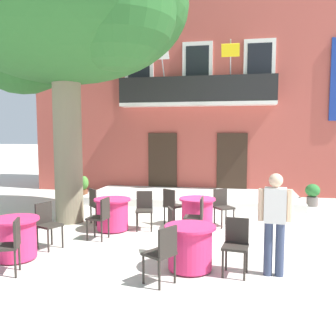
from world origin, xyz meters
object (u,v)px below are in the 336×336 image
cafe_chair_far_side_0 (97,204)px  cafe_chair_far_side_2 (144,207)px  cafe_chair_front_1 (163,251)px  cafe_chair_near_tree_1 (222,205)px  cafe_table_near_tree (197,213)px  cafe_chair_far_side_1 (101,215)px  ground_planter_right (312,194)px  cafe_chair_front_0 (176,228)px  pedestrian_near_entrance (275,218)px  cafe_table_front (190,247)px  cafe_chair_near_tree_0 (197,215)px  pedestrian_mid_plaza (70,180)px  cafe_chair_middle_0 (47,222)px  cafe_table_far_side (113,214)px  plane_tree (62,14)px  cafe_table_middle (15,238)px  cafe_chair_front_2 (236,242)px  cafe_chair_near_tree_2 (172,204)px  cafe_chair_middle_2 (10,243)px  ground_planter_left (84,186)px

cafe_chair_far_side_0 → cafe_chair_far_side_2: (1.30, -0.24, 0.00)m
cafe_chair_front_1 → cafe_chair_far_side_0: same height
cafe_chair_near_tree_1 → cafe_table_near_tree: bearing=-139.5°
cafe_chair_far_side_1 → ground_planter_right: bearing=41.7°
cafe_chair_front_0 → pedestrian_near_entrance: pedestrian_near_entrance is taller
cafe_table_front → cafe_chair_far_side_1: cafe_chair_far_side_1 is taller
cafe_chair_far_side_2 → cafe_chair_near_tree_1: bearing=20.6°
cafe_chair_near_tree_0 → pedestrian_mid_plaza: bearing=151.6°
cafe_chair_middle_0 → cafe_chair_front_0: size_ratio=1.00×
cafe_chair_far_side_0 → cafe_chair_far_side_2: same height
cafe_table_front → cafe_table_far_side: bearing=134.7°
plane_tree → cafe_table_middle: bearing=-82.1°
cafe_chair_near_tree_1 → cafe_chair_far_side_0: bearing=-172.0°
cafe_chair_far_side_2 → pedestrian_near_entrance: pedestrian_near_entrance is taller
cafe_chair_far_side_2 → ground_planter_right: size_ratio=1.29×
pedestrian_mid_plaza → cafe_chair_far_side_2: bearing=-30.9°
cafe_table_front → cafe_table_far_side: (-2.11, 2.13, 0.00)m
pedestrian_mid_plaza → cafe_chair_near_tree_0: bearing=-28.4°
cafe_table_far_side → cafe_table_front: bearing=-45.3°
plane_tree → cafe_chair_front_1: 6.70m
cafe_table_front → cafe_chair_front_1: size_ratio=0.95×
cafe_table_near_tree → cafe_table_far_side: 2.01m
cafe_chair_front_2 → cafe_chair_near_tree_1: bearing=96.2°
cafe_table_far_side → pedestrian_mid_plaza: pedestrian_mid_plaza is taller
cafe_chair_front_1 → cafe_table_far_side: size_ratio=1.05×
cafe_chair_near_tree_2 → cafe_table_front: 3.02m
cafe_chair_near_tree_0 → cafe_chair_front_2: same height
cafe_table_middle → pedestrian_near_entrance: pedestrian_near_entrance is taller
cafe_table_front → cafe_chair_front_0: size_ratio=0.95×
cafe_chair_far_side_0 → cafe_chair_far_side_1: (0.59, -1.23, 0.00)m
cafe_table_front → cafe_chair_far_side_2: (-1.40, 2.37, 0.14)m
cafe_table_middle → cafe_chair_middle_0: cafe_chair_middle_0 is taller
cafe_chair_near_tree_0 → cafe_chair_front_0: bearing=-103.2°
cafe_chair_middle_2 → cafe_chair_front_0: size_ratio=1.00×
cafe_chair_middle_0 → cafe_chair_far_side_2: 2.33m
cafe_chair_near_tree_0 → cafe_chair_middle_0: (-2.88, -1.17, 0.00)m
cafe_chair_middle_2 → pedestrian_mid_plaza: (-1.22, 4.69, 0.38)m
cafe_table_far_side → ground_planter_left: size_ratio=1.10×
cafe_chair_near_tree_2 → cafe_chair_front_1: (0.49, -3.58, 0.00)m
cafe_chair_near_tree_1 → cafe_table_far_side: size_ratio=1.05×
cafe_chair_front_0 → cafe_table_far_side: size_ratio=1.05×
cafe_table_front → cafe_chair_front_2: 0.77m
cafe_chair_middle_0 → pedestrian_mid_plaza: pedestrian_mid_plaza is taller
cafe_chair_middle_2 → cafe_chair_front_0: 2.86m
cafe_chair_near_tree_0 → cafe_chair_front_2: 2.02m
cafe_chair_far_side_1 → ground_planter_right: (5.23, 4.66, -0.13)m
cafe_table_near_tree → cafe_chair_far_side_1: (-1.96, -1.18, 0.14)m
cafe_table_near_tree → ground_planter_right: cafe_table_near_tree is taller
cafe_table_far_side → pedestrian_mid_plaza: 2.71m
cafe_chair_middle_0 → cafe_chair_near_tree_0: bearing=22.1°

